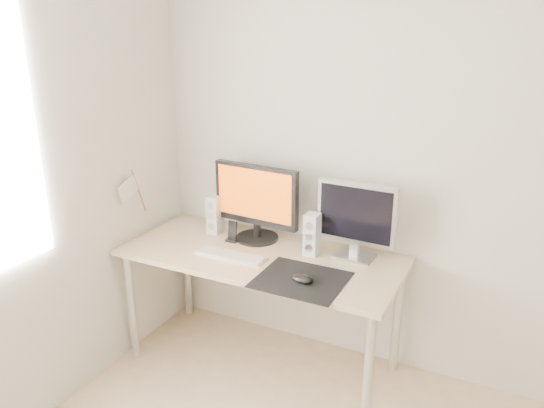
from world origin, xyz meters
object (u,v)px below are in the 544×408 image
(main_monitor, at_px, (256,200))
(desk, at_px, (261,266))
(second_monitor, at_px, (356,217))
(phone_dock, at_px, (233,235))
(keyboard, at_px, (231,255))
(mouse, at_px, (303,279))
(speaker_left, at_px, (215,214))
(speaker_right, at_px, (312,234))

(main_monitor, bearing_deg, desk, -54.93)
(desk, height_order, second_monitor, second_monitor)
(phone_dock, bearing_deg, keyboard, -62.43)
(mouse, relative_size, phone_dock, 0.90)
(second_monitor, relative_size, phone_dock, 3.54)
(desk, height_order, phone_dock, phone_dock)
(main_monitor, relative_size, phone_dock, 4.33)
(desk, height_order, keyboard, keyboard)
(main_monitor, height_order, speaker_left, main_monitor)
(speaker_right, xyz_separation_m, keyboard, (-0.40, -0.23, -0.11))
(main_monitor, bearing_deg, keyboard, -92.82)
(desk, bearing_deg, speaker_left, 158.64)
(mouse, xyz_separation_m, speaker_right, (-0.09, 0.35, 0.10))
(main_monitor, xyz_separation_m, speaker_left, (-0.28, -0.02, -0.13))
(phone_dock, bearing_deg, main_monitor, 36.05)
(main_monitor, height_order, keyboard, main_monitor)
(keyboard, bearing_deg, mouse, -13.13)
(phone_dock, bearing_deg, second_monitor, 8.22)
(main_monitor, xyz_separation_m, speaker_right, (0.38, -0.05, -0.13))
(mouse, relative_size, keyboard, 0.27)
(speaker_left, bearing_deg, second_monitor, 2.29)
(desk, distance_m, keyboard, 0.20)
(desk, height_order, speaker_right, speaker_right)
(mouse, bearing_deg, desk, 147.68)
(desk, distance_m, speaker_left, 0.48)
(mouse, bearing_deg, second_monitor, 71.93)
(second_monitor, xyz_separation_m, speaker_left, (-0.90, -0.04, -0.12))
(desk, distance_m, phone_dock, 0.28)
(keyboard, bearing_deg, phone_dock, 117.57)
(desk, relative_size, keyboard, 3.80)
(main_monitor, relative_size, speaker_right, 2.26)
(desk, xyz_separation_m, keyboard, (-0.14, -0.11, 0.09))
(desk, relative_size, second_monitor, 3.54)
(desk, relative_size, main_monitor, 2.90)
(desk, bearing_deg, second_monitor, 21.71)
(second_monitor, height_order, speaker_right, second_monitor)
(speaker_left, bearing_deg, mouse, -26.72)
(desk, bearing_deg, mouse, -32.32)
(main_monitor, bearing_deg, second_monitor, 1.86)
(second_monitor, relative_size, keyboard, 1.07)
(second_monitor, xyz_separation_m, phone_dock, (-0.73, -0.11, -0.20))
(desk, bearing_deg, speaker_right, 25.85)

